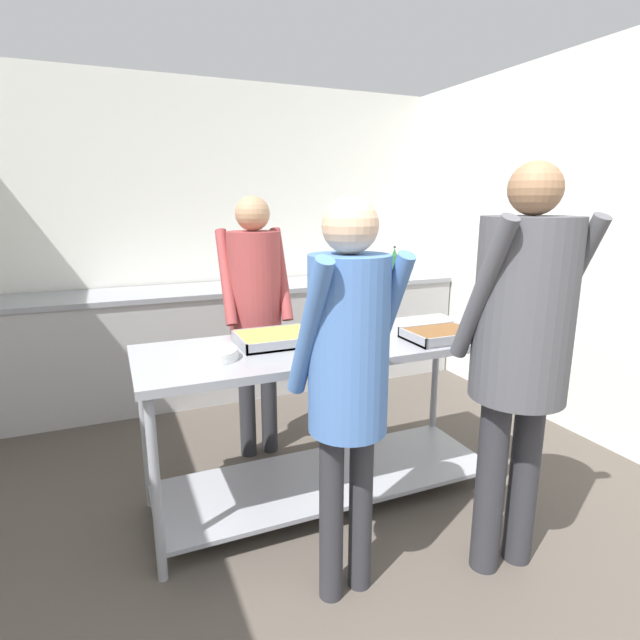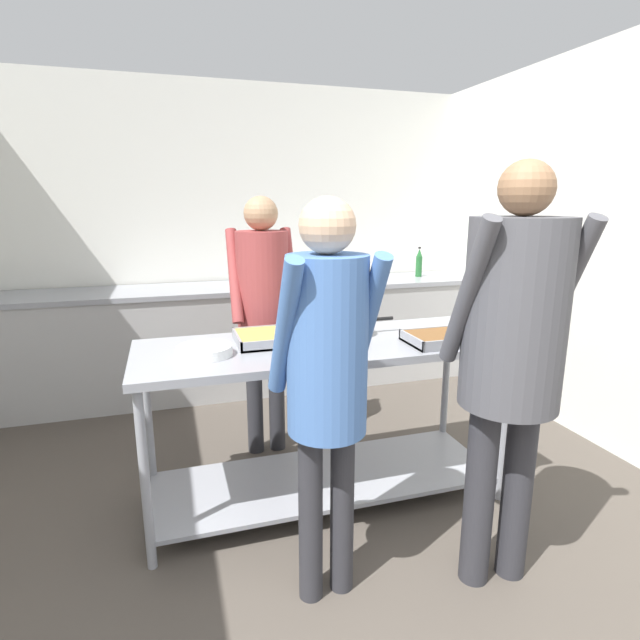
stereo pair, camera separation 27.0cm
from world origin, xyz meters
TOP-DOWN VIEW (x-y plane):
  - wall_rear at (0.00, 4.03)m, footprint 4.32×0.06m
  - wall_right at (2.13, 2.02)m, footprint 0.06×4.15m
  - back_counter at (0.00, 3.66)m, footprint 4.16×0.65m
  - serving_counter at (0.12, 1.81)m, footprint 1.96×0.71m
  - plate_stack at (-0.51, 1.77)m, footprint 0.27×0.27m
  - serving_tray_vegetables at (-0.13, 1.91)m, footprint 0.41×0.32m
  - sauce_pan at (0.30, 1.92)m, footprint 0.38×0.24m
  - serving_tray_roast at (0.70, 1.63)m, footprint 0.37×0.27m
  - guest_serving_left at (-0.09, 1.14)m, footprint 0.42×0.34m
  - guest_serving_right at (0.65, 1.01)m, footprint 0.52×0.40m
  - cook_behind_counter at (-0.09, 2.47)m, footprint 0.43×0.33m
  - water_bottle at (1.66, 3.69)m, footprint 0.06×0.06m

SIDE VIEW (x-z plane):
  - back_counter at x=0.00m, z-range 0.00..0.93m
  - serving_counter at x=0.12m, z-range 0.16..1.07m
  - plate_stack at x=-0.51m, z-range 0.91..0.96m
  - serving_tray_roast at x=0.70m, z-range 0.91..0.96m
  - serving_tray_vegetables at x=-0.13m, z-range 0.91..0.96m
  - sauce_pan at x=0.30m, z-range 0.91..1.00m
  - guest_serving_left at x=-0.09m, z-range 0.21..1.87m
  - cook_behind_counter at x=-0.09m, z-range 0.21..1.88m
  - water_bottle at x=1.66m, z-range 0.92..1.20m
  - guest_serving_right at x=0.65m, z-range 0.21..2.00m
  - wall_rear at x=0.00m, z-range 0.00..2.65m
  - wall_right at x=2.13m, z-range 0.00..2.65m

